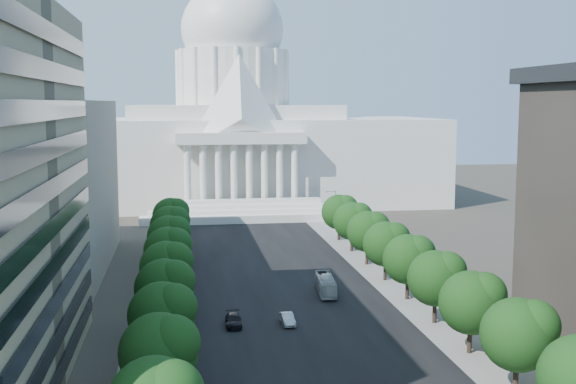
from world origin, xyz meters
name	(u,v)px	position (x,y,z in m)	size (l,w,h in m)	color
road_asphalt	(274,275)	(0.00, 90.00, 0.00)	(30.00, 260.00, 0.01)	black
sidewalk_left	(163,279)	(-19.00, 90.00, 0.00)	(8.00, 260.00, 0.02)	gray
sidewalk_right	(381,272)	(19.00, 90.00, 0.00)	(8.00, 260.00, 0.02)	gray
capitol	(233,135)	(0.00, 184.89, 20.01)	(120.00, 56.00, 73.00)	white
tree_l_c	(162,350)	(-17.66, 35.81, 6.45)	(7.79, 7.60, 9.97)	#33261C
tree_l_d	(165,314)	(-17.66, 47.81, 6.45)	(7.79, 7.60, 9.97)	#33261C
tree_l_e	(167,286)	(-17.66, 59.81, 6.45)	(7.79, 7.60, 9.97)	#33261C
tree_l_f	(168,266)	(-17.66, 71.81, 6.45)	(7.79, 7.60, 9.97)	#33261C
tree_l_g	(169,249)	(-17.66, 83.81, 6.45)	(7.79, 7.60, 9.97)	#33261C
tree_l_h	(170,235)	(-17.66, 95.81, 6.45)	(7.79, 7.60, 9.97)	#33261C
tree_l_i	(171,224)	(-17.66, 107.81, 6.45)	(7.79, 7.60, 9.97)	#33261C
tree_l_j	(172,215)	(-17.66, 119.81, 6.45)	(7.79, 7.60, 9.97)	#33261C
tree_r_c	(522,332)	(18.34, 35.81, 6.45)	(7.79, 7.60, 9.97)	#33261C
tree_r_d	(474,301)	(18.34, 47.81, 6.45)	(7.79, 7.60, 9.97)	#33261C
tree_r_e	(438,276)	(18.34, 59.81, 6.45)	(7.79, 7.60, 9.97)	#33261C
tree_r_f	(410,258)	(18.34, 71.81, 6.45)	(7.79, 7.60, 9.97)	#33261C
tree_r_g	(388,243)	(18.34, 83.81, 6.45)	(7.79, 7.60, 9.97)	#33261C
tree_r_h	(369,230)	(18.34, 95.81, 6.45)	(7.79, 7.60, 9.97)	#33261C
tree_r_i	(354,220)	(18.34, 107.81, 6.45)	(7.79, 7.60, 9.97)	#33261C
tree_r_j	(341,211)	(18.34, 119.81, 6.45)	(7.79, 7.60, 9.97)	#33261C
streetlight_b	(540,340)	(19.90, 35.00, 5.82)	(2.61, 0.44, 9.00)	gray
streetlight_c	(449,280)	(19.90, 60.00, 5.82)	(2.61, 0.44, 9.00)	gray
streetlight_d	(395,245)	(19.90, 85.00, 5.82)	(2.61, 0.44, 9.00)	gray
streetlight_e	(359,221)	(19.90, 110.00, 5.82)	(2.61, 0.44, 9.00)	gray
streetlight_f	(333,204)	(19.90, 135.00, 5.82)	(2.61, 0.44, 9.00)	gray
car_silver	(287,319)	(-1.82, 62.14, 0.75)	(1.58, 4.54, 1.50)	#A9ADB1
car_dark_b	(234,321)	(-9.03, 62.54, 0.76)	(2.14, 5.26, 1.53)	black
city_bus	(326,285)	(6.43, 77.01, 1.41)	(2.38, 10.15, 2.83)	silver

